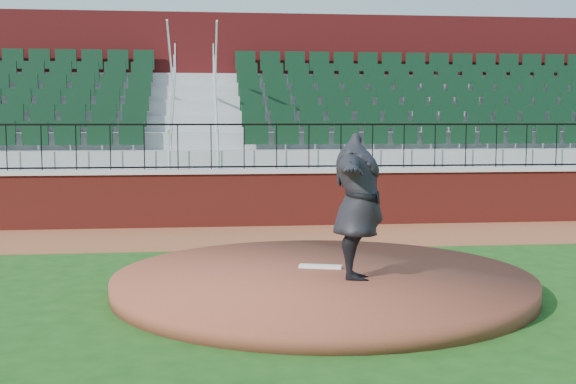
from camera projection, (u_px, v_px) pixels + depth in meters
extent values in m
plane|color=#174413|center=(301.00, 298.00, 10.21)|extent=(90.00, 90.00, 0.00)
cube|color=brown|center=(267.00, 236.00, 15.55)|extent=(34.00, 3.20, 0.01)
cube|color=maroon|center=(261.00, 199.00, 17.08)|extent=(34.00, 0.35, 1.20)
cube|color=#B7B7B7|center=(260.00, 171.00, 17.02)|extent=(34.00, 0.45, 0.10)
cube|color=maroon|center=(246.00, 108.00, 22.34)|extent=(34.00, 0.50, 5.50)
cylinder|color=brown|center=(323.00, 282.00, 10.60)|extent=(5.88, 5.88, 0.25)
cube|color=white|center=(320.00, 266.00, 11.00)|extent=(0.64, 0.33, 0.04)
imported|color=black|center=(358.00, 206.00, 10.14)|extent=(1.13, 2.53, 1.99)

